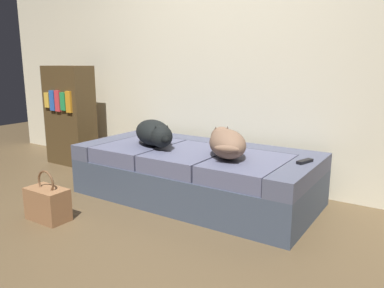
{
  "coord_description": "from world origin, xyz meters",
  "views": [
    {
      "loc": [
        1.66,
        -1.59,
        1.14
      ],
      "look_at": [
        0.0,
        0.96,
        0.48
      ],
      "focal_mm": 35.46,
      "sensor_mm": 36.0,
      "label": 1
    }
  ],
  "objects_px": {
    "couch": "(195,174)",
    "dog_dark": "(154,133)",
    "handbag": "(48,203)",
    "bookshelf": "(70,115)",
    "dog_tan": "(226,143)",
    "tv_remote": "(305,161)"
  },
  "relations": [
    {
      "from": "couch",
      "to": "dog_dark",
      "type": "height_order",
      "value": "dog_dark"
    },
    {
      "from": "handbag",
      "to": "bookshelf",
      "type": "distance_m",
      "value": 1.69
    },
    {
      "from": "dog_tan",
      "to": "bookshelf",
      "type": "height_order",
      "value": "bookshelf"
    },
    {
      "from": "dog_dark",
      "to": "tv_remote",
      "type": "height_order",
      "value": "dog_dark"
    },
    {
      "from": "dog_dark",
      "to": "bookshelf",
      "type": "xyz_separation_m",
      "value": [
        -1.44,
        0.29,
        0.01
      ]
    },
    {
      "from": "dog_dark",
      "to": "dog_tan",
      "type": "xyz_separation_m",
      "value": [
        0.69,
        0.01,
        -0.0
      ]
    },
    {
      "from": "couch",
      "to": "dog_dark",
      "type": "distance_m",
      "value": 0.49
    },
    {
      "from": "couch",
      "to": "bookshelf",
      "type": "xyz_separation_m",
      "value": [
        -1.8,
        0.19,
        0.34
      ]
    },
    {
      "from": "dog_tan",
      "to": "bookshelf",
      "type": "distance_m",
      "value": 2.15
    },
    {
      "from": "dog_dark",
      "to": "handbag",
      "type": "distance_m",
      "value": 1.02
    },
    {
      "from": "tv_remote",
      "to": "dog_tan",
      "type": "bearing_deg",
      "value": -149.02
    },
    {
      "from": "dog_tan",
      "to": "bookshelf",
      "type": "bearing_deg",
      "value": 172.55
    },
    {
      "from": "dog_tan",
      "to": "handbag",
      "type": "relative_size",
      "value": 1.46
    },
    {
      "from": "couch",
      "to": "bookshelf",
      "type": "relative_size",
      "value": 1.81
    },
    {
      "from": "couch",
      "to": "tv_remote",
      "type": "height_order",
      "value": "tv_remote"
    },
    {
      "from": "dog_dark",
      "to": "bookshelf",
      "type": "height_order",
      "value": "bookshelf"
    },
    {
      "from": "dog_dark",
      "to": "handbag",
      "type": "height_order",
      "value": "dog_dark"
    },
    {
      "from": "dog_tan",
      "to": "handbag",
      "type": "distance_m",
      "value": 1.4
    },
    {
      "from": "handbag",
      "to": "bookshelf",
      "type": "xyz_separation_m",
      "value": [
        -1.14,
        1.17,
        0.43
      ]
    },
    {
      "from": "dog_dark",
      "to": "dog_tan",
      "type": "bearing_deg",
      "value": 0.64
    },
    {
      "from": "dog_dark",
      "to": "dog_tan",
      "type": "distance_m",
      "value": 0.69
    },
    {
      "from": "couch",
      "to": "handbag",
      "type": "xyz_separation_m",
      "value": [
        -0.66,
        -0.98,
        -0.09
      ]
    }
  ]
}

